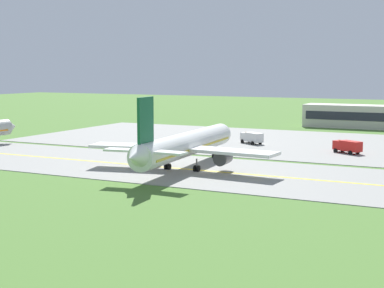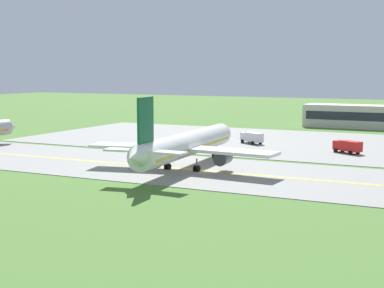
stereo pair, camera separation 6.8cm
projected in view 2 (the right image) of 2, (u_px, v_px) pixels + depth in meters
name	position (u px, v px, depth m)	size (l,w,h in m)	color
ground_plane	(204.00, 171.00, 95.26)	(500.00, 500.00, 0.00)	#47702D
taxiway_strip	(204.00, 171.00, 95.25)	(240.00, 28.00, 0.10)	gray
apron_pad	(325.00, 145.00, 128.26)	(140.00, 52.00, 0.10)	gray
taxiway_centreline	(204.00, 171.00, 95.24)	(220.00, 0.60, 0.01)	yellow
airplane_lead	(186.00, 145.00, 96.31)	(32.45, 39.65, 12.70)	white
service_truck_fuel	(252.00, 137.00, 129.74)	(6.18, 4.90, 2.60)	silver
service_truck_catering	(348.00, 146.00, 114.87)	(6.22, 4.79, 2.60)	red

